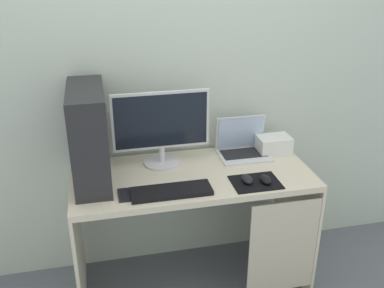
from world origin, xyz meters
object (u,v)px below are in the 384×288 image
projector (274,145)px  mouse_right (265,179)px  mouse_left (247,179)px  monitor (161,127)px  laptop (243,147)px  pc_tower (89,136)px  cell_phone (125,195)px  keyboard (171,191)px

projector → mouse_right: projector is taller
mouse_left → mouse_right: same height
monitor → projector: (0.70, 0.01, -0.18)m
monitor → laptop: size_ratio=1.81×
monitor → laptop: monitor is taller
laptop → projector: size_ratio=1.54×
projector → mouse_left: projector is taller
pc_tower → cell_phone: 0.37m
monitor → cell_phone: size_ratio=4.27×
keyboard → mouse_right: mouse_right is taller
monitor → mouse_left: size_ratio=5.78×
mouse_right → laptop: bearing=90.5°
laptop → mouse_right: (0.00, -0.37, -0.03)m
projector → mouse_left: 0.44m
projector → cell_phone: 1.00m
pc_tower → mouse_left: pc_tower is taller
mouse_left → keyboard: bearing=-177.3°
keyboard → laptop: bearing=35.8°
pc_tower → monitor: pc_tower is taller
pc_tower → monitor: 0.41m
laptop → keyboard: laptop is taller
monitor → laptop: bearing=2.7°
monitor → mouse_right: monitor is taller
monitor → laptop: 0.54m
pc_tower → cell_phone: size_ratio=3.99×
monitor → mouse_left: monitor is taller
keyboard → mouse_left: size_ratio=4.38×
keyboard → mouse_right: size_ratio=4.38×
laptop → mouse_left: size_ratio=3.20×
projector → mouse_right: 0.41m
mouse_left → cell_phone: bearing=179.4°
monitor → mouse_right: size_ratio=5.78×
projector → mouse_left: (-0.29, -0.33, -0.03)m
pc_tower → projector: pc_tower is taller
mouse_left → laptop: bearing=75.3°
mouse_left → cell_phone: size_ratio=0.74×
monitor → cell_phone: monitor is taller
monitor → keyboard: bearing=-91.4°
cell_phone → monitor: bearing=52.5°
mouse_right → monitor: bearing=145.3°
pc_tower → projector: size_ratio=2.59×
monitor → projector: monitor is taller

